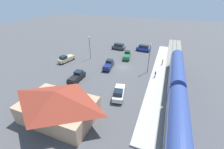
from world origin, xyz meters
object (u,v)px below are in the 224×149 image
(pickup_tan, at_px, (66,59))
(light_pole_near_platform, at_px, (150,55))
(pedestrian_on_platform, at_px, (155,74))
(pickup_black, at_px, (77,77))
(pickup_navy, at_px, (109,65))
(light_pole_lot_center, at_px, (90,45))
(suv_blue, at_px, (143,48))
(pickup_white, at_px, (119,93))
(pedestrian_waiting_far, at_px, (162,62))
(pickup_green, at_px, (127,55))
(station_building, at_px, (58,104))
(suv_charcoal, at_px, (119,46))

(pickup_tan, xyz_separation_m, light_pole_near_platform, (-24.57, -2.03, 3.92))
(pedestrian_on_platform, bearing_deg, pickup_black, 24.28)
(pickup_navy, bearing_deg, light_pole_near_platform, -172.19)
(pickup_black, relative_size, pickup_tan, 0.95)
(pickup_black, height_order, light_pole_lot_center, light_pole_lot_center)
(pickup_navy, xyz_separation_m, light_pole_lot_center, (8.03, -4.19, 3.59))
(suv_blue, bearing_deg, pickup_white, 90.69)
(pickup_white, distance_m, pickup_navy, 13.28)
(pedestrian_waiting_far, relative_size, pickup_navy, 0.31)
(pedestrian_waiting_far, xyz_separation_m, pickup_navy, (13.99, 7.10, -0.25))
(pickup_navy, bearing_deg, pickup_tan, 2.34)
(pedestrian_on_platform, distance_m, pickup_green, 14.05)
(pickup_navy, xyz_separation_m, suv_blue, (-6.57, -17.60, 0.12))
(pedestrian_waiting_far, relative_size, pickup_white, 0.30)
(pickup_green, bearing_deg, station_building, 83.23)
(suv_charcoal, distance_m, pickup_tan, 20.19)
(station_building, height_order, pickup_black, station_building)
(station_building, bearing_deg, pickup_tan, -55.77)
(pickup_black, relative_size, light_pole_near_platform, 0.69)
(station_building, height_order, pickup_white, station_building)
(station_building, distance_m, suv_charcoal, 36.37)
(pickup_tan, bearing_deg, pickup_black, 138.12)
(pickup_green, bearing_deg, pedestrian_on_platform, 135.40)
(pickup_white, bearing_deg, pickup_green, -78.66)
(suv_charcoal, relative_size, pickup_tan, 0.89)
(pickup_green, bearing_deg, pickup_navy, 71.76)
(suv_charcoal, xyz_separation_m, pickup_white, (-9.38, 27.39, -0.12))
(pickup_black, bearing_deg, pickup_tan, -41.88)
(station_building, relative_size, suv_charcoal, 2.49)
(suv_blue, bearing_deg, pickup_tan, 41.56)
(pickup_navy, bearing_deg, suv_charcoal, -81.29)
(light_pole_near_platform, bearing_deg, pickup_black, 34.43)
(pickup_black, height_order, pickup_tan, same)
(pedestrian_waiting_far, height_order, suv_blue, suv_blue)
(station_building, bearing_deg, pickup_green, -96.77)
(suv_charcoal, xyz_separation_m, suv_blue, (-9.03, -1.55, 0.00))
(pickup_tan, bearing_deg, station_building, 124.23)
(pedestrian_on_platform, relative_size, light_pole_lot_center, 0.24)
(pickup_black, relative_size, suv_charcoal, 1.07)
(pedestrian_waiting_far, distance_m, suv_charcoal, 18.74)
(pickup_navy, bearing_deg, pickup_white, 121.41)
(pickup_white, relative_size, pickup_tan, 1.00)
(pedestrian_waiting_far, height_order, pickup_white, pickup_white)
(pickup_white, xyz_separation_m, pickup_navy, (6.92, -11.33, 0.00))
(pickup_black, relative_size, suv_blue, 1.07)
(light_pole_lot_center, bearing_deg, pickup_navy, 152.45)
(pedestrian_waiting_far, relative_size, pickup_black, 0.32)
(suv_charcoal, height_order, pickup_green, suv_charcoal)
(pickup_green, distance_m, light_pole_lot_center, 12.37)
(pickup_white, height_order, suv_blue, suv_blue)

